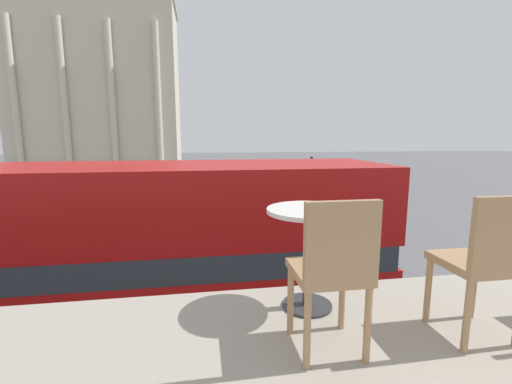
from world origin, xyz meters
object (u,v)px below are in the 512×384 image
(double_decker_bus, at_px, (98,267))
(cafe_chair_1, at_px, (485,259))
(cafe_dining_table, at_px, (309,236))
(pedestrian_white, at_px, (198,205))
(pedestrian_yellow, at_px, (265,172))
(traffic_light_mid, at_px, (300,178))
(plaza_building_left, at_px, (99,86))
(traffic_light_near, at_px, (313,188))
(pedestrian_olive, at_px, (104,240))
(cafe_chair_0, at_px, (333,268))

(double_decker_bus, distance_m, cafe_chair_1, 6.15)
(cafe_dining_table, relative_size, pedestrian_white, 0.43)
(cafe_chair_1, xyz_separation_m, pedestrian_white, (-1.85, 17.35, -3.05))
(pedestrian_white, bearing_deg, pedestrian_yellow, -86.64)
(traffic_light_mid, bearing_deg, cafe_dining_table, -106.25)
(plaza_building_left, bearing_deg, traffic_light_near, -65.71)
(traffic_light_near, distance_m, traffic_light_mid, 7.37)
(cafe_dining_table, distance_m, pedestrian_yellow, 34.70)
(double_decker_bus, xyz_separation_m, pedestrian_olive, (-1.66, 6.41, -1.38))
(traffic_light_near, xyz_separation_m, traffic_light_mid, (1.54, 7.19, -0.43))
(traffic_light_near, xyz_separation_m, pedestrian_yellow, (2.10, 22.36, -1.55))
(cafe_dining_table, relative_size, pedestrian_yellow, 0.42)
(cafe_chair_0, relative_size, cafe_chair_1, 1.00)
(double_decker_bus, xyz_separation_m, traffic_light_mid, (8.18, 14.70, -0.26))
(cafe_dining_table, distance_m, pedestrian_white, 17.09)
(pedestrian_white, bearing_deg, cafe_chair_0, 118.52)
(plaza_building_left, bearing_deg, traffic_light_mid, -59.94)
(cafe_chair_0, bearing_deg, double_decker_bus, 126.81)
(traffic_light_near, bearing_deg, cafe_dining_table, -108.73)
(cafe_chair_1, relative_size, traffic_light_mid, 0.28)
(cafe_chair_0, bearing_deg, plaza_building_left, 113.44)
(cafe_dining_table, height_order, pedestrian_yellow, cafe_dining_table)
(cafe_chair_1, bearing_deg, double_decker_bus, 122.30)
(cafe_dining_table, relative_size, pedestrian_olive, 0.43)
(traffic_light_near, distance_m, pedestrian_yellow, 22.51)
(traffic_light_mid, bearing_deg, cafe_chair_1, -103.33)
(cafe_dining_table, xyz_separation_m, pedestrian_olive, (-4.34, 10.57, -3.07))
(pedestrian_olive, bearing_deg, cafe_chair_1, 46.71)
(traffic_light_mid, relative_size, pedestrian_white, 1.88)
(cafe_dining_table, bearing_deg, cafe_chair_1, -32.15)
(pedestrian_yellow, distance_m, pedestrian_white, 18.62)
(double_decker_bus, height_order, pedestrian_olive, double_decker_bus)
(traffic_light_mid, bearing_deg, pedestrian_white, -162.11)
(traffic_light_mid, distance_m, pedestrian_white, 6.88)
(traffic_light_near, bearing_deg, double_decker_bus, -131.46)
(traffic_light_near, bearing_deg, cafe_chair_1, -104.05)
(traffic_light_near, bearing_deg, cafe_chair_0, -108.11)
(cafe_chair_0, distance_m, traffic_light_mid, 20.28)
(cafe_dining_table, distance_m, cafe_chair_1, 1.06)
(cafe_chair_0, bearing_deg, traffic_light_near, 79.46)
(traffic_light_near, xyz_separation_m, pedestrian_olive, (-8.30, -1.10, -1.56))
(plaza_building_left, distance_m, traffic_light_near, 50.11)
(double_decker_bus, height_order, cafe_dining_table, cafe_dining_table)
(pedestrian_yellow, bearing_deg, cafe_chair_0, 47.83)
(traffic_light_near, bearing_deg, traffic_light_mid, 77.90)
(double_decker_bus, xyz_separation_m, traffic_light_near, (6.64, 7.51, 0.18))
(double_decker_bus, height_order, cafe_chair_1, cafe_chair_1)
(double_decker_bus, relative_size, cafe_chair_1, 11.81)
(cafe_chair_0, xyz_separation_m, plaza_building_left, (-16.20, 56.98, 8.48))
(plaza_building_left, bearing_deg, cafe_dining_table, -73.94)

